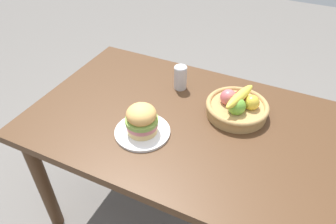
% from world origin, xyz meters
% --- Properties ---
extents(ground_plane, '(8.00, 8.00, 0.00)m').
position_xyz_m(ground_plane, '(0.00, 0.00, 0.00)').
color(ground_plane, slate).
extents(dining_table, '(1.40, 0.90, 0.75)m').
position_xyz_m(dining_table, '(0.00, 0.00, 0.65)').
color(dining_table, '#4C301C').
rests_on(dining_table, ground_plane).
extents(plate, '(0.24, 0.24, 0.01)m').
position_xyz_m(plate, '(-0.12, -0.16, 0.76)').
color(plate, white).
rests_on(plate, dining_table).
extents(sandwich, '(0.14, 0.14, 0.13)m').
position_xyz_m(sandwich, '(-0.12, -0.16, 0.83)').
color(sandwich, '#E5BC75').
rests_on(sandwich, plate).
extents(soda_can, '(0.07, 0.07, 0.13)m').
position_xyz_m(soda_can, '(-0.11, 0.23, 0.81)').
color(soda_can, silver).
rests_on(soda_can, dining_table).
extents(fruit_basket, '(0.29, 0.29, 0.14)m').
position_xyz_m(fruit_basket, '(0.22, 0.14, 0.80)').
color(fruit_basket, tan).
rests_on(fruit_basket, dining_table).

